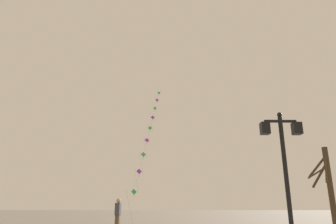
% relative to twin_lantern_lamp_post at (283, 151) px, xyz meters
% --- Properties ---
extents(twin_lantern_lamp_post, '(1.35, 0.28, 4.36)m').
position_rel_twin_lantern_lamp_post_xyz_m(twin_lantern_lamp_post, '(0.00, 0.00, 0.00)').
color(twin_lantern_lamp_post, black).
rests_on(twin_lantern_lamp_post, ground_plane).
extents(kite_train, '(1.78, 15.05, 13.61)m').
position_rel_twin_lantern_lamp_post_xyz_m(kite_train, '(-5.09, 15.24, 3.98)').
color(kite_train, brown).
rests_on(kite_train, ground_plane).
extents(kite_flyer, '(0.29, 0.62, 1.71)m').
position_rel_twin_lantern_lamp_post_xyz_m(kite_flyer, '(-6.17, 6.63, -2.13)').
color(kite_flyer, brown).
rests_on(kite_flyer, ground_plane).
extents(bare_tree, '(1.29, 1.83, 3.50)m').
position_rel_twin_lantern_lamp_post_xyz_m(bare_tree, '(2.29, 1.82, -1.12)').
color(bare_tree, '#423323').
rests_on(bare_tree, ground_plane).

